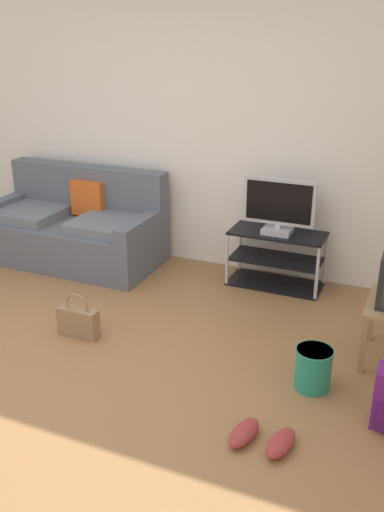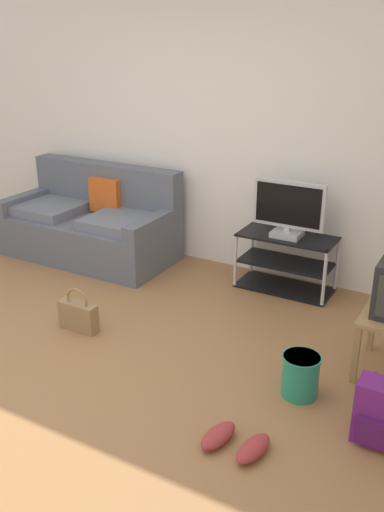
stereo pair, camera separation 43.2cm
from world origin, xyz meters
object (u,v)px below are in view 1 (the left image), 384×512
object	(u,v)px
couch	(75,228)
handbag	(78,321)
tv_stand	(276,259)
flat_tv	(279,207)
cleaning_bucket	(313,367)
sneakers_pair	(262,438)

from	to	relation	value
couch	handbag	bearing A→B (deg)	-55.49
handbag	couch	bearing A→B (deg)	124.51
tv_stand	flat_tv	size ratio (longest dim) A/B	1.33
couch	cleaning_bucket	xyz separation A→B (m)	(2.75, -1.30, -0.18)
couch	sneakers_pair	xyz separation A→B (m)	(2.60, -1.97, -0.29)
tv_stand	flat_tv	world-z (taller)	flat_tv
handbag	cleaning_bucket	world-z (taller)	handbag
tv_stand	handbag	bearing A→B (deg)	-126.86
cleaning_bucket	sneakers_pair	world-z (taller)	cleaning_bucket
sneakers_pair	handbag	bearing A→B (deg)	159.42
tv_stand	flat_tv	xyz separation A→B (m)	(-0.00, -0.02, 0.51)
flat_tv	cleaning_bucket	world-z (taller)	flat_tv
tv_stand	sneakers_pair	size ratio (longest dim) A/B	2.19
sneakers_pair	tv_stand	bearing A→B (deg)	103.67
flat_tv	sneakers_pair	xyz separation A→B (m)	(0.53, -2.15, -0.72)
tv_stand	handbag	xyz separation A→B (m)	(-1.15, -1.54, -0.13)
handbag	cleaning_bucket	bearing A→B (deg)	1.33
handbag	sneakers_pair	world-z (taller)	handbag
couch	tv_stand	bearing A→B (deg)	5.44
tv_stand	sneakers_pair	bearing A→B (deg)	-76.33
couch	flat_tv	size ratio (longest dim) A/B	2.74
couch	cleaning_bucket	bearing A→B (deg)	-25.29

